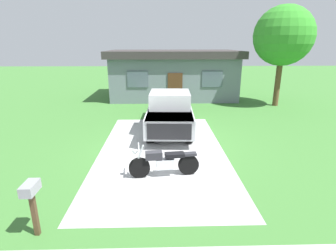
{
  "coord_description": "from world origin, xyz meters",
  "views": [
    {
      "loc": [
        -0.03,
        -9.54,
        4.02
      ],
      "look_at": [
        0.24,
        0.39,
        0.9
      ],
      "focal_mm": 28.27,
      "sensor_mm": 36.0,
      "label": 1
    }
  ],
  "objects": [
    {
      "name": "driveway_pad",
      "position": [
        0.0,
        0.0,
        0.0
      ],
      "size": [
        4.8,
        8.92,
        0.01
      ],
      "primitive_type": "cube",
      "color": "#A9A9A9",
      "rests_on": "ground"
    },
    {
      "name": "mailbox",
      "position": [
        -2.76,
        -4.62,
        0.98
      ],
      "size": [
        0.26,
        0.48,
        1.26
      ],
      "color": "#4C3823",
      "rests_on": "ground"
    },
    {
      "name": "ground_plane",
      "position": [
        0.0,
        0.0,
        0.0
      ],
      "size": [
        80.0,
        80.0,
        0.0
      ],
      "primitive_type": "plane",
      "color": "#3D7532"
    },
    {
      "name": "motorcycle",
      "position": [
        0.05,
        -2.01,
        0.47
      ],
      "size": [
        2.21,
        0.7,
        1.09
      ],
      "color": "black",
      "rests_on": "ground"
    },
    {
      "name": "pickup_truck",
      "position": [
        0.4,
        2.83,
        0.95
      ],
      "size": [
        2.24,
        5.7,
        1.9
      ],
      "color": "black",
      "rests_on": "ground"
    },
    {
      "name": "neighbor_house",
      "position": [
        0.94,
        10.94,
        1.79
      ],
      "size": [
        9.6,
        5.6,
        3.5
      ],
      "color": "slate",
      "rests_on": "ground"
    },
    {
      "name": "shade_tree",
      "position": [
        7.67,
        7.71,
        4.43
      ],
      "size": [
        3.69,
        3.69,
        6.3
      ],
      "color": "brown",
      "rests_on": "ground"
    }
  ]
}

